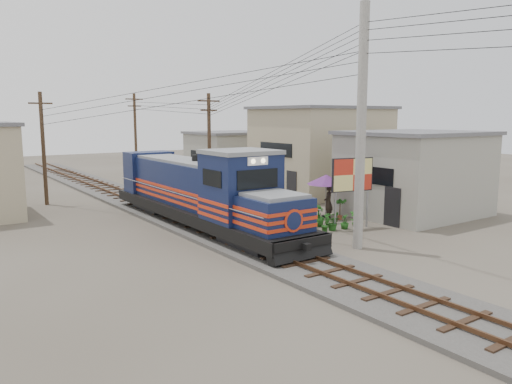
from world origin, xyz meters
TOP-DOWN VIEW (x-y plane):
  - ground at (0.00, 0.00)m, footprint 120.00×120.00m
  - ballast at (0.00, 10.00)m, footprint 3.60×70.00m
  - track at (0.00, 10.00)m, footprint 1.15×70.00m
  - locomotive at (0.00, 6.80)m, footprint 2.93×15.92m
  - utility_pole_main at (3.50, -0.50)m, footprint 0.40×0.40m
  - wooden_pole_mid at (4.50, 14.00)m, footprint 1.60×0.24m
  - wooden_pole_far at (4.80, 28.00)m, footprint 1.60×0.24m
  - wooden_pole_left at (-5.00, 18.00)m, footprint 1.60×0.24m
  - power_lines at (-0.14, 8.49)m, footprint 9.65×19.00m
  - shophouse_front at (11.50, 3.00)m, footprint 7.35×6.30m
  - shophouse_mid at (12.50, 12.00)m, footprint 8.40×7.35m
  - shophouse_back at (11.00, 22.00)m, footprint 6.30×6.30m
  - billboard at (5.97, 2.33)m, footprint 2.26×0.57m
  - market_umbrella at (6.82, 5.14)m, footprint 2.43×2.43m
  - vendor at (6.54, 4.63)m, footprint 0.82×0.78m
  - plant_nursery at (4.86, 3.11)m, footprint 3.06×1.97m

SIDE VIEW (x-z plane):
  - ground at x=0.00m, z-range 0.00..0.00m
  - ballast at x=0.00m, z-range 0.00..0.16m
  - track at x=0.00m, z-range 0.20..0.32m
  - plant_nursery at x=4.86m, z-range -0.13..0.99m
  - vendor at x=6.54m, z-range 0.00..1.89m
  - locomotive at x=0.00m, z-range -0.25..3.70m
  - market_umbrella at x=6.82m, z-range 0.90..3.27m
  - shophouse_back at x=11.00m, z-range 0.01..4.21m
  - shophouse_front at x=11.50m, z-range 0.01..4.71m
  - billboard at x=5.97m, z-range 0.84..4.36m
  - shophouse_mid at x=12.50m, z-range 0.01..6.21m
  - wooden_pole_mid at x=4.50m, z-range 0.18..7.18m
  - wooden_pole_left at x=-5.00m, z-range 0.18..7.18m
  - wooden_pole_far at x=4.80m, z-range 0.18..7.68m
  - utility_pole_main at x=3.50m, z-range 0.00..10.00m
  - power_lines at x=-0.14m, z-range 5.91..9.21m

